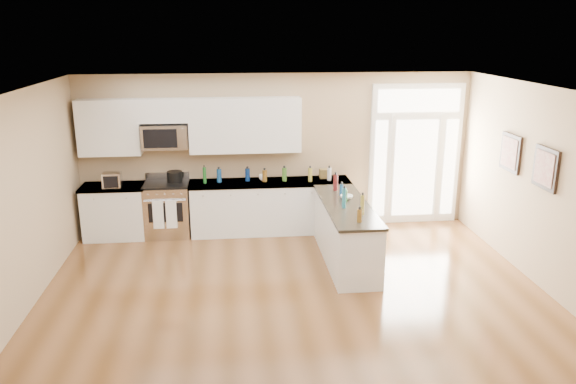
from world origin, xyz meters
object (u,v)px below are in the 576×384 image
at_px(kitchen_range, 168,209).
at_px(stockpot, 175,176).
at_px(toaster_oven, 112,180).
at_px(peninsula_cabinet, 346,235).

distance_m(kitchen_range, stockpot, 0.60).
bearing_deg(toaster_oven, stockpot, 11.24).
bearing_deg(toaster_oven, peninsula_cabinet, -20.27).
bearing_deg(kitchen_range, peninsula_cabinet, -26.56).
xyz_separation_m(peninsula_cabinet, stockpot, (-2.75, 1.54, 0.62)).
height_order(kitchen_range, toaster_oven, toaster_oven).
relative_size(peninsula_cabinet, stockpot, 8.67).
relative_size(kitchen_range, toaster_oven, 3.54).
bearing_deg(peninsula_cabinet, toaster_oven, 160.79).
bearing_deg(stockpot, peninsula_cabinet, -29.23).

